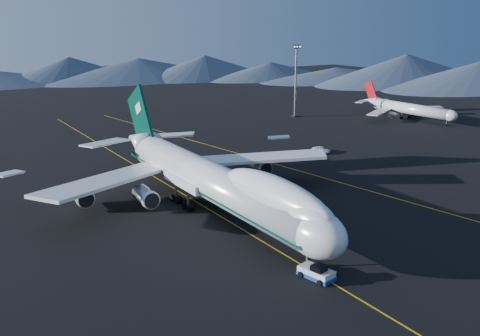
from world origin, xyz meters
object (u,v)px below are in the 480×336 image
service_van (321,150)px  floodlight_mast (296,81)px  second_jet (407,108)px  boeing_747 (212,180)px  pushback_tug (316,273)px

service_van → floodlight_mast: (27.72, 47.30, 11.84)m
second_jet → service_van: second_jet is taller
boeing_747 → service_van: boeing_747 is taller
second_jet → boeing_747: bearing=-156.7°
boeing_747 → second_jet: bearing=24.6°
boeing_747 → pushback_tug: (-0.86, -29.53, -5.15)m
second_jet → service_van: 62.64m
floodlight_mast → second_jet: bearing=-38.3°
pushback_tug → floodlight_mast: floodlight_mast is taller
boeing_747 → service_van: size_ratio=13.64×
service_van → floodlight_mast: floodlight_mast is taller
service_van → second_jet: bearing=19.8°
service_van → pushback_tug: bearing=-132.9°
pushback_tug → service_van: pushback_tug is taller
second_jet → pushback_tug: bearing=-144.8°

